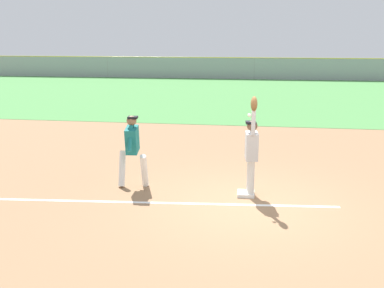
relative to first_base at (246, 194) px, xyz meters
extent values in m
plane|color=#936D4C|center=(0.03, -0.57, -0.04)|extent=(83.37, 83.37, 0.00)
cube|color=#4C8C47|center=(0.03, 17.56, -0.04)|extent=(49.92, 19.41, 0.01)
cube|color=white|center=(-4.00, -0.90, -0.04)|extent=(11.97, 1.06, 0.01)
cube|color=white|center=(0.00, 0.00, 0.00)|extent=(0.39, 0.39, 0.08)
cylinder|color=silver|center=(0.08, 0.11, 0.39)|extent=(0.16, 0.16, 0.85)
cylinder|color=silver|center=(0.10, -0.09, 0.39)|extent=(0.16, 0.16, 0.85)
cube|color=#B7B7B7|center=(0.09, 0.01, 1.11)|extent=(0.30, 0.46, 0.60)
sphere|color=brown|center=(0.09, 0.01, 1.56)|extent=(0.25, 0.25, 0.23)
cube|color=black|center=(0.06, 0.01, 1.64)|extent=(0.24, 0.22, 0.05)
cylinder|color=#B7B7B7|center=(0.12, -0.20, 1.72)|extent=(0.10, 0.10, 0.62)
cylinder|color=#B7B7B7|center=(0.07, 0.23, 1.41)|extent=(0.15, 0.63, 0.09)
ellipsoid|color=brown|center=(0.12, -0.20, 2.08)|extent=(0.17, 0.29, 0.32)
cylinder|color=white|center=(-2.38, 0.16, 0.38)|extent=(0.19, 0.44, 0.85)
cylinder|color=white|center=(-2.95, 0.27, 0.38)|extent=(0.19, 0.44, 0.85)
cube|color=#197272|center=(-2.67, 0.22, 1.11)|extent=(0.31, 0.55, 0.66)
sphere|color=#8C6647|center=(-2.67, 0.22, 1.56)|extent=(0.25, 0.25, 0.23)
cube|color=black|center=(-2.64, 0.22, 1.64)|extent=(0.24, 0.22, 0.05)
cylinder|color=#197272|center=(-2.69, 0.44, 1.19)|extent=(0.13, 0.41, 0.58)
cylinder|color=#197272|center=(-2.65, 0.00, 1.19)|extent=(0.13, 0.41, 0.58)
sphere|color=white|center=(0.02, -0.23, 1.84)|extent=(0.07, 0.07, 0.07)
cube|color=#93999E|center=(0.03, 27.27, 0.82)|extent=(49.92, 0.06, 1.71)
cylinder|color=yellow|center=(0.03, 27.27, 1.70)|extent=(49.92, 0.06, 0.06)
cylinder|color=gray|center=(-12.45, 27.27, 0.82)|extent=(0.08, 0.08, 1.71)
cylinder|color=gray|center=(0.03, 27.27, 0.82)|extent=(0.08, 0.08, 1.71)
cube|color=#23389E|center=(-9.55, 31.15, 0.53)|extent=(4.43, 1.96, 0.55)
cube|color=#2D333D|center=(-9.55, 31.15, 1.01)|extent=(2.22, 1.78, 0.40)
cylinder|color=black|center=(-8.11, 32.12, 0.26)|extent=(0.60, 0.23, 0.60)
cylinder|color=black|center=(-8.08, 30.22, 0.26)|extent=(0.60, 0.23, 0.60)
cylinder|color=black|center=(-11.01, 32.08, 0.26)|extent=(0.60, 0.23, 0.60)
cylinder|color=black|center=(-10.98, 30.18, 0.26)|extent=(0.60, 0.23, 0.60)
cube|color=#B21E1E|center=(-4.80, 31.21, 0.53)|extent=(4.53, 2.21, 0.55)
cube|color=#2D333D|center=(-4.80, 31.21, 1.01)|extent=(2.32, 1.90, 0.40)
cylinder|color=black|center=(-3.29, 32.05, 0.26)|extent=(0.61, 0.26, 0.60)
cylinder|color=black|center=(-3.42, 30.15, 0.26)|extent=(0.61, 0.26, 0.60)
cylinder|color=black|center=(-6.18, 32.26, 0.26)|extent=(0.61, 0.26, 0.60)
cylinder|color=black|center=(-6.31, 30.36, 0.26)|extent=(0.61, 0.26, 0.60)
cube|color=black|center=(-0.69, 30.83, 0.53)|extent=(4.41, 1.92, 0.55)
cube|color=#2D333D|center=(-0.69, 30.83, 1.01)|extent=(2.21, 1.76, 0.40)
cylinder|color=black|center=(0.76, 31.78, 0.26)|extent=(0.60, 0.22, 0.60)
cylinder|color=black|center=(0.75, 29.88, 0.26)|extent=(0.60, 0.22, 0.60)
cylinder|color=black|center=(-2.14, 31.79, 0.26)|extent=(0.60, 0.22, 0.60)
cylinder|color=black|center=(-2.15, 29.89, 0.26)|extent=(0.60, 0.22, 0.60)
cube|color=white|center=(4.31, 31.38, 0.53)|extent=(4.49, 2.12, 0.55)
cube|color=#2D333D|center=(4.31, 31.38, 1.01)|extent=(2.29, 1.86, 0.40)
cylinder|color=black|center=(5.81, 32.25, 0.26)|extent=(0.61, 0.25, 0.60)
cylinder|color=black|center=(5.71, 30.36, 0.26)|extent=(0.61, 0.25, 0.60)
cylinder|color=black|center=(2.91, 32.40, 0.26)|extent=(0.61, 0.25, 0.60)
cylinder|color=black|center=(2.81, 30.50, 0.26)|extent=(0.61, 0.25, 0.60)
cube|color=tan|center=(8.88, 30.96, 0.53)|extent=(4.49, 2.12, 0.55)
cube|color=#2D333D|center=(8.88, 30.96, 1.01)|extent=(2.29, 1.86, 0.40)
cylinder|color=black|center=(10.28, 31.98, 0.26)|extent=(0.61, 0.25, 0.60)
cylinder|color=black|center=(10.38, 30.08, 0.26)|extent=(0.61, 0.25, 0.60)
cylinder|color=black|center=(7.39, 31.84, 0.26)|extent=(0.61, 0.25, 0.60)
cylinder|color=black|center=(7.48, 29.94, 0.26)|extent=(0.61, 0.25, 0.60)
camera|label=1|loc=(0.12, -9.42, 3.47)|focal=41.07mm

